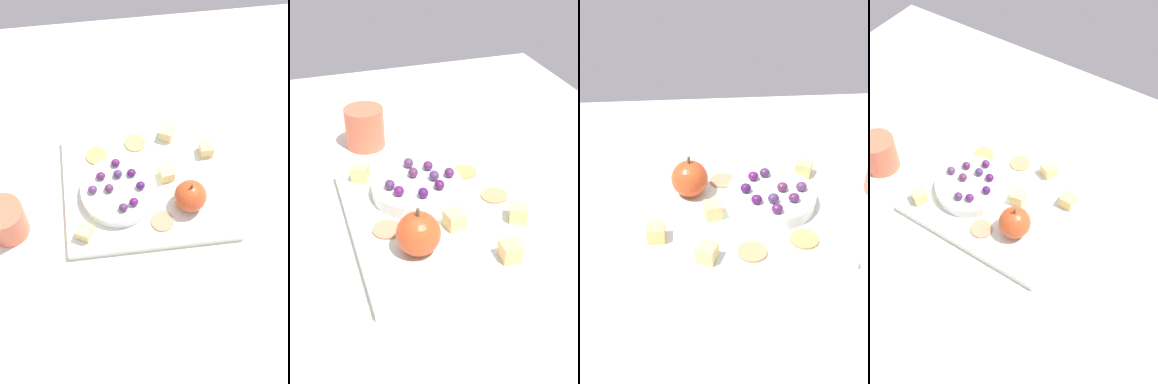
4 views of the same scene
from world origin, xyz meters
The scene contains 21 objects.
table centered at (0.00, 0.00, 1.62)cm, with size 131.76×99.99×3.23cm, color silver.
platter centered at (-4.65, 1.54, 4.09)cm, with size 34.90×28.13×1.70cm, color silver.
serving_dish centered at (1.63, 2.98, 6.16)cm, with size 15.47×15.47×2.46cm, color white.
apple_whole centered at (-12.39, 6.92, 8.22)cm, with size 6.56×6.56×6.56cm, color #CC4820.
apple_stem centered at (-12.39, 6.92, 12.09)cm, with size 0.50×0.50×1.20cm, color brown.
cheese_cube_0 centered at (-8.68, -0.29, 6.33)cm, with size 2.78×2.78×2.78cm, color #EED079.
cheese_cube_1 centered at (-10.16, -10.23, 6.33)cm, with size 2.78×2.78×2.78cm, color #E4C879.
cheese_cube_2 centered at (9.20, 11.31, 6.33)cm, with size 2.78×2.78×2.78cm, color #EAD178.
cheese_cube_3 centered at (-18.01, -5.07, 6.33)cm, with size 2.78×2.78×2.78cm, color #EDC76F.
cracker_0 centered at (5.47, -7.07, 5.14)cm, with size 4.59×4.59×0.40cm, color tan.
cracker_1 centered at (-3.14, -9.32, 5.14)cm, with size 4.59×4.59×0.40cm, color tan.
cracker_2 centered at (-6.36, 10.24, 5.14)cm, with size 4.59×4.59×0.40cm, color tan.
grape_0 centered at (1.13, 7.81, 8.21)cm, with size 1.89×1.70×1.63cm, color #482951.
grape_1 centered at (1.62, -2.77, 8.21)cm, with size 1.89×1.70×1.63cm, color #552056.
grape_2 centered at (1.46, 0.45, 8.25)cm, with size 1.89×1.70×1.71cm, color #472E5D.
grape_3 centered at (6.82, 3.02, 8.23)cm, with size 1.89×1.70×1.67cm, color #552F5C.
grape_4 centered at (3.51, 3.12, 8.24)cm, with size 1.89×1.70×1.69cm, color #55284A.
grape_5 centered at (-1.36, -0.37, 8.18)cm, with size 1.89×1.70×1.58cm, color #4B1751.
grape_6 centered at (-1.08, 6.83, 8.22)cm, with size 1.89×1.70×1.65cm, color #57195A.
grape_7 centered at (-2.83, 3.25, 8.24)cm, with size 1.89×1.70×1.69cm, color #421758.
grape_8 centered at (4.93, -0.04, 8.18)cm, with size 1.89×1.70×1.57cm, color #532152.
Camera 3 is at (-11.62, -62.59, 55.86)cm, focal length 44.53 mm.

